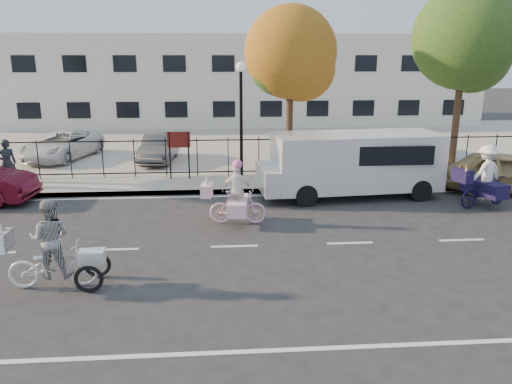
{
  "coord_description": "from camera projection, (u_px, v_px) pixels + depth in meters",
  "views": [
    {
      "loc": [
        -0.33,
        -11.89,
        4.72
      ],
      "look_at": [
        0.64,
        1.2,
        1.1
      ],
      "focal_mm": 35.0,
      "sensor_mm": 36.0,
      "label": 1
    }
  ],
  "objects": [
    {
      "name": "iron_fence",
      "position": [
        228.0,
        156.0,
        19.39
      ],
      "size": [
        58.0,
        0.06,
        1.5
      ],
      "primitive_type": null,
      "color": "black",
      "rests_on": "sidewalk"
    },
    {
      "name": "bull_bike",
      "position": [
        484.0,
        182.0,
        15.89
      ],
      "size": [
        2.22,
        1.57,
        2.0
      ],
      "rotation": [
        0.0,
        0.0,
        1.92
      ],
      "color": "black",
      "rests_on": "ground"
    },
    {
      "name": "pedestrian",
      "position": [
        7.0,
        163.0,
        17.66
      ],
      "size": [
        0.75,
        0.66,
        1.72
      ],
      "primitive_type": "imported",
      "rotation": [
        0.0,
        0.0,
        3.64
      ],
      "color": "black",
      "rests_on": "sidewalk"
    },
    {
      "name": "zebra_trike",
      "position": [
        52.0,
        254.0,
        10.33
      ],
      "size": [
        2.22,
        0.85,
        1.91
      ],
      "rotation": [
        0.0,
        0.0,
        1.61
      ],
      "color": "white",
      "rests_on": "ground"
    },
    {
      "name": "unicorn_bike",
      "position": [
        237.0,
        200.0,
        14.26
      ],
      "size": [
        1.9,
        1.33,
        1.89
      ],
      "rotation": [
        0.0,
        0.0,
        1.46
      ],
      "color": "#F3B9D6",
      "rests_on": "ground"
    },
    {
      "name": "parking_lot",
      "position": [
        226.0,
        143.0,
        27.11
      ],
      "size": [
        60.0,
        15.6,
        0.15
      ],
      "primitive_type": "cube",
      "color": "#A8A399",
      "rests_on": "ground"
    },
    {
      "name": "ground",
      "position": [
        234.0,
        246.0,
        12.71
      ],
      "size": [
        120.0,
        120.0,
        0.0
      ],
      "primitive_type": "plane",
      "color": "#333334"
    },
    {
      "name": "white_van",
      "position": [
        352.0,
        162.0,
        16.95
      ],
      "size": [
        6.26,
        2.54,
        2.17
      ],
      "rotation": [
        0.0,
        0.0,
        0.09
      ],
      "color": "white",
      "rests_on": "ground"
    },
    {
      "name": "gold_sedan",
      "position": [
        505.0,
        172.0,
        17.53
      ],
      "size": [
        4.58,
        2.84,
        1.45
      ],
      "primitive_type": "imported",
      "rotation": [
        0.0,
        0.0,
        1.29
      ],
      "color": "tan",
      "rests_on": "ground"
    },
    {
      "name": "curb",
      "position": [
        230.0,
        191.0,
        17.55
      ],
      "size": [
        60.0,
        0.1,
        0.15
      ],
      "primitive_type": "cube",
      "color": "#A8A399",
      "rests_on": "ground"
    },
    {
      "name": "lot_car_b",
      "position": [
        62.0,
        145.0,
        22.55
      ],
      "size": [
        3.2,
        4.9,
        1.25
      ],
      "primitive_type": "imported",
      "rotation": [
        0.0,
        0.0,
        -0.27
      ],
      "color": "silver",
      "rests_on": "parking_lot"
    },
    {
      "name": "tree_mid",
      "position": [
        294.0,
        57.0,
        19.49
      ],
      "size": [
        3.63,
        3.61,
        6.62
      ],
      "color": "#442D1D",
      "rests_on": "ground"
    },
    {
      "name": "road_markings",
      "position": [
        234.0,
        246.0,
        12.71
      ],
      "size": [
        60.0,
        9.52,
        0.01
      ],
      "primitive_type": null,
      "color": "silver",
      "rests_on": "ground"
    },
    {
      "name": "building",
      "position": [
        223.0,
        80.0,
        35.95
      ],
      "size": [
        34.0,
        10.0,
        6.0
      ],
      "primitive_type": "cube",
      "color": "silver",
      "rests_on": "ground"
    },
    {
      "name": "lot_car_c",
      "position": [
        159.0,
        148.0,
        22.01
      ],
      "size": [
        1.55,
        3.73,
        1.2
      ],
      "primitive_type": "imported",
      "rotation": [
        0.0,
        0.0,
        -0.08
      ],
      "color": "#44474B",
      "rests_on": "parking_lot"
    },
    {
      "name": "tree_east",
      "position": [
        467.0,
        43.0,
        19.41
      ],
      "size": [
        4.03,
        4.03,
        7.39
      ],
      "color": "#442D1D",
      "rests_on": "ground"
    },
    {
      "name": "sidewalk",
      "position": [
        229.0,
        184.0,
        18.56
      ],
      "size": [
        60.0,
        2.2,
        0.15
      ],
      "primitive_type": "cube",
      "color": "#A8A399",
      "rests_on": "ground"
    },
    {
      "name": "lamppost",
      "position": [
        241.0,
        100.0,
        18.46
      ],
      "size": [
        0.36,
        0.36,
        4.33
      ],
      "color": "black",
      "rests_on": "sidewalk"
    },
    {
      "name": "street_sign",
      "position": [
        179.0,
        146.0,
        18.74
      ],
      "size": [
        0.85,
        0.06,
        1.8
      ],
      "color": "black",
      "rests_on": "sidewalk"
    },
    {
      "name": "lot_car_d",
      "position": [
        427.0,
        144.0,
        23.14
      ],
      "size": [
        1.45,
        3.49,
        1.18
      ],
      "primitive_type": "imported",
      "rotation": [
        0.0,
        0.0,
        -0.01
      ],
      "color": "#B4B8BC",
      "rests_on": "parking_lot"
    }
  ]
}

